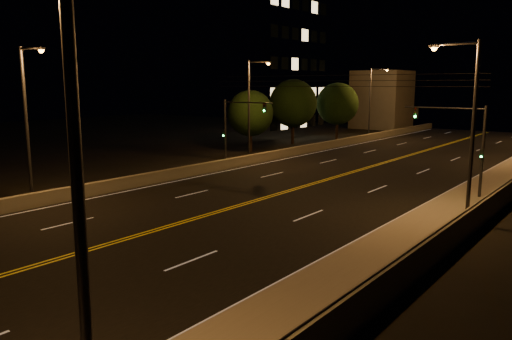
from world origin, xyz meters
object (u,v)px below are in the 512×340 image
Objects in this scene: streetlight_5 at (251,104)px; streetlight_1 at (468,120)px; streetlight_6 at (372,98)px; tree_2 at (337,104)px; traffic_signal_left at (234,125)px; building_tower at (233,26)px; tree_0 at (250,113)px; tree_1 at (293,103)px; streetlight_4 at (28,115)px; streetlight_0 at (68,198)px; traffic_signal_right at (466,140)px.

streetlight_1 is at bearing -23.79° from streetlight_5.
streetlight_6 is 1.25× the size of tree_2.
building_tower reaches higher than traffic_signal_left.
tree_1 is at bearing 94.80° from tree_0.
streetlight_1 is 1.00× the size of streetlight_6.
streetlight_5 and streetlight_6 have the same top height.
streetlight_4 reaches higher than tree_0.
tree_1 is (-5.23, -10.81, -0.44)m from streetlight_6.
tree_0 is at bearing -93.63° from tree_2.
streetlight_1 is 24.37m from streetlight_4.
streetlight_1 is 1.19× the size of tree_1.
streetlight_5 is at bearing 124.04° from streetlight_0.
tree_1 is 1.05× the size of tree_2.
traffic_signal_left is at bearing -58.87° from tree_0.
tree_0 is 0.89× the size of tree_2.
traffic_signal_right is 18.75m from traffic_signal_left.
streetlight_0 reaches higher than tree_2.
traffic_signal_right is 0.89× the size of tree_0.
streetlight_4 is at bearing -90.00° from streetlight_6.
streetlight_5 is 15.68m from tree_1.
streetlight_1 is 23.44m from streetlight_5.
streetlight_6 is 1.41× the size of tree_0.
streetlight_1 is at bearing -58.52° from streetlight_6.
tree_0 is (-4.45, -20.08, -1.20)m from streetlight_6.
streetlight_4 is at bearing -85.56° from tree_2.
traffic_signal_right is 50.73m from building_tower.
streetlight_5 is at bearing 90.00° from streetlight_4.
streetlight_5 is 1.00× the size of streetlight_6.
tree_0 is at bearing -85.20° from tree_1.
tree_1 reaches higher than tree_0.
streetlight_6 is 1.58× the size of traffic_signal_right.
streetlight_5 is 1.41× the size of tree_0.
streetlight_5 is 1.19× the size of tree_1.
streetlight_0 is 61.21m from streetlight_6.
streetlight_4 is at bearing -63.82° from building_tower.
streetlight_6 is 29.43m from traffic_signal_left.
building_tower is at bearing -172.72° from streetlight_6.
streetlight_0 is 1.00× the size of streetlight_6.
traffic_signal_left is (-18.75, 0.00, 0.00)m from traffic_signal_right.
building_tower is (-21.56, 22.83, 10.50)m from streetlight_5.
streetlight_1 is 54.79m from building_tower.
traffic_signal_left is (-20.30, 5.67, -1.62)m from streetlight_1.
streetlight_4 is 1.25× the size of tree_2.
streetlight_5 is (-21.45, 31.75, 0.00)m from streetlight_0.
traffic_signal_right is at bearing 93.17° from streetlight_0.
streetlight_0 and streetlight_4 have the same top height.
building_tower is (-21.56, -2.75, 10.50)m from streetlight_6.
streetlight_5 is at bearing -70.49° from tree_1.
tree_2 is at bearing 94.44° from streetlight_4.
streetlight_5 is at bearing -50.99° from tree_0.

